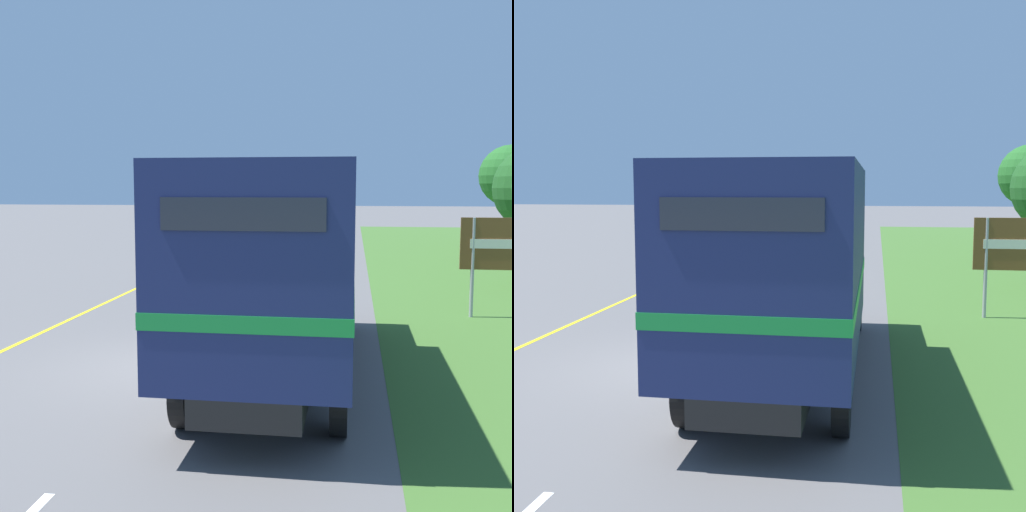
# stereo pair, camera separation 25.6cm
# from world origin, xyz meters

# --- Properties ---
(ground_plane) EXTENTS (200.00, 200.00, 0.00)m
(ground_plane) POSITION_xyz_m (0.00, 0.00, 0.00)
(ground_plane) COLOR #5B5959
(edge_line_yellow) EXTENTS (0.12, 58.13, 0.01)m
(edge_line_yellow) POSITION_xyz_m (-3.70, 13.16, 0.00)
(edge_line_yellow) COLOR yellow
(edge_line_yellow) RESTS_ON ground
(centre_dash_near) EXTENTS (0.12, 2.60, 0.01)m
(centre_dash_near) POSITION_xyz_m (0.00, 0.44, 0.00)
(centre_dash_near) COLOR white
(centre_dash_near) RESTS_ON ground
(centre_dash_mid_a) EXTENTS (0.12, 2.60, 0.01)m
(centre_dash_mid_a) POSITION_xyz_m (0.00, 7.04, 0.00)
(centre_dash_mid_a) COLOR white
(centre_dash_mid_a) RESTS_ON ground
(centre_dash_mid_b) EXTENTS (0.12, 2.60, 0.01)m
(centre_dash_mid_b) POSITION_xyz_m (0.00, 13.64, 0.00)
(centre_dash_mid_b) COLOR white
(centre_dash_mid_b) RESTS_ON ground
(centre_dash_far) EXTENTS (0.12, 2.60, 0.01)m
(centre_dash_far) POSITION_xyz_m (0.00, 20.24, 0.00)
(centre_dash_far) COLOR white
(centre_dash_far) RESTS_ON ground
(centre_dash_farthest) EXTENTS (0.12, 2.60, 0.01)m
(centre_dash_farthest) POSITION_xyz_m (0.00, 26.84, 0.00)
(centre_dash_farthest) COLOR white
(centre_dash_farthest) RESTS_ON ground
(horse_trailer_truck) EXTENTS (2.42, 8.36, 3.54)m
(horse_trailer_truck) POSITION_xyz_m (1.95, -0.28, 1.98)
(horse_trailer_truck) COLOR black
(horse_trailer_truck) RESTS_ON ground
(lead_car_white) EXTENTS (1.80, 3.90, 1.78)m
(lead_car_white) POSITION_xyz_m (-1.95, 15.31, 0.91)
(lead_car_white) COLOR black
(lead_car_white) RESTS_ON ground
(highway_sign) EXTENTS (2.07, 0.09, 2.82)m
(highway_sign) POSITION_xyz_m (6.83, 5.42, 1.78)
(highway_sign) COLOR #9E9EA3
(highway_sign) RESTS_ON ground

